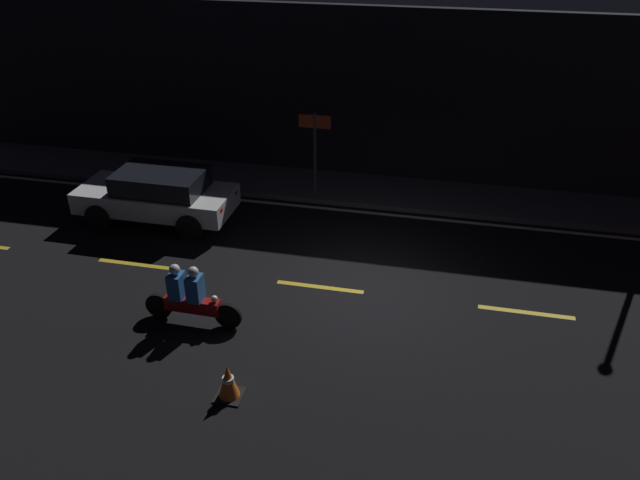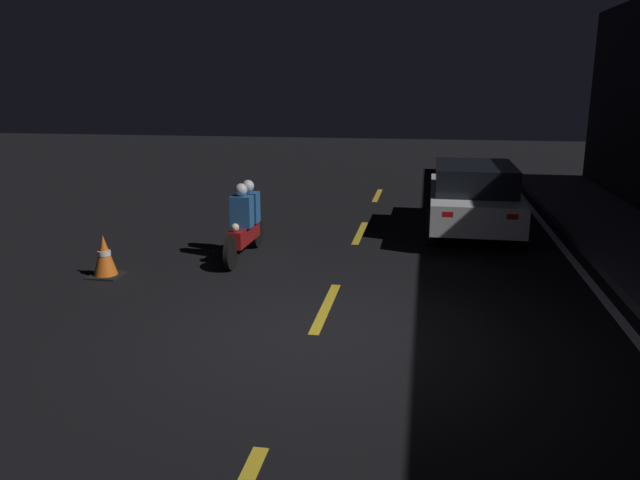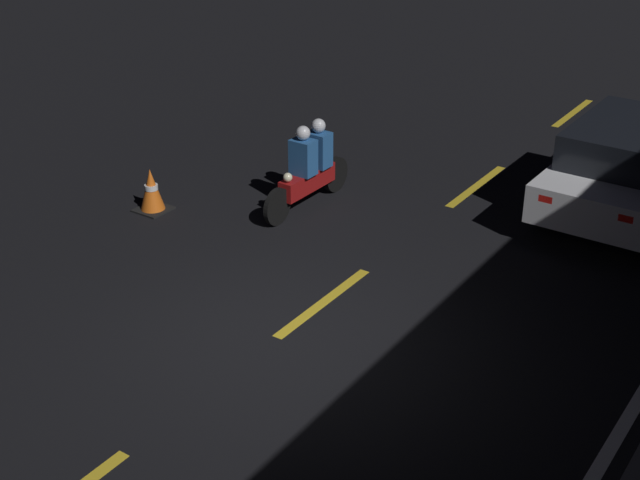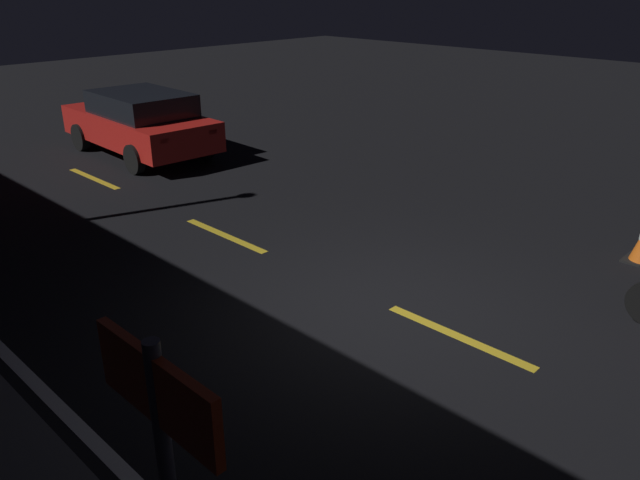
{
  "view_description": "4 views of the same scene",
  "coord_description": "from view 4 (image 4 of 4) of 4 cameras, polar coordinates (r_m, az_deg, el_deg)",
  "views": [
    {
      "loc": [
        1.55,
        -11.49,
        7.87
      ],
      "look_at": [
        -1.08,
        0.34,
        1.03
      ],
      "focal_mm": 35.0,
      "sensor_mm": 36.0,
      "label": 1
    },
    {
      "loc": [
        7.1,
        1.3,
        3.05
      ],
      "look_at": [
        -0.97,
        -0.08,
        0.97
      ],
      "focal_mm": 35.0,
      "sensor_mm": 36.0,
      "label": 2
    },
    {
      "loc": [
        7.09,
        5.43,
        5.8
      ],
      "look_at": [
        -0.56,
        0.24,
        1.14
      ],
      "focal_mm": 50.0,
      "sensor_mm": 36.0,
      "label": 3
    },
    {
      "loc": [
        -4.27,
        5.74,
        3.97
      ],
      "look_at": [
        0.99,
        0.32,
        0.76
      ],
      "focal_mm": 35.0,
      "sensor_mm": 36.0,
      "label": 4
    }
  ],
  "objects": [
    {
      "name": "ground_plane",
      "position": [
        8.18,
        6.61,
        -6.18
      ],
      "size": [
        56.0,
        56.0,
        0.0
      ],
      "primitive_type": "plane",
      "color": "black"
    },
    {
      "name": "lane_dash_c",
      "position": [
        7.71,
        12.54,
        -8.59
      ],
      "size": [
        2.0,
        0.14,
        0.01
      ],
      "color": "gold",
      "rests_on": "ground"
    },
    {
      "name": "taxi_red",
      "position": [
        15.52,
        -16.14,
        10.36
      ],
      "size": [
        4.48,
        2.13,
        1.5
      ],
      "rotation": [
        0.0,
        0.0,
        -0.04
      ],
      "color": "red",
      "rests_on": "ground"
    },
    {
      "name": "lane_solid_kerb",
      "position": [
        6.11,
        -18.1,
        -18.9
      ],
      "size": [
        25.2,
        0.14,
        0.01
      ],
      "color": "silver",
      "rests_on": "ground"
    },
    {
      "name": "lane_dash_d",
      "position": [
        10.44,
        -8.66,
        0.42
      ],
      "size": [
        2.0,
        0.14,
        0.01
      ],
      "color": "gold",
      "rests_on": "ground"
    },
    {
      "name": "lane_dash_e",
      "position": [
        14.11,
        -19.97,
        5.3
      ],
      "size": [
        2.0,
        0.14,
        0.01
      ],
      "color": "gold",
      "rests_on": "ground"
    },
    {
      "name": "shop_sign",
      "position": [
        3.21,
        -13.85,
        -19.79
      ],
      "size": [
        0.9,
        0.08,
        2.4
      ],
      "color": "#4C4C51",
      "rests_on": "raised_curb"
    }
  ]
}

